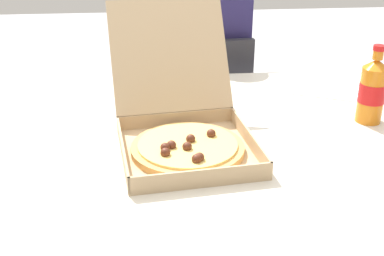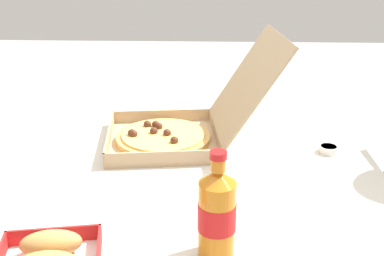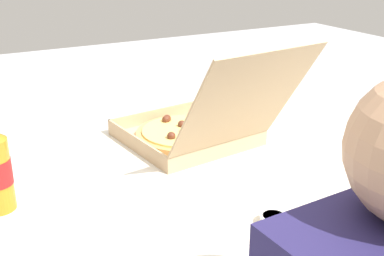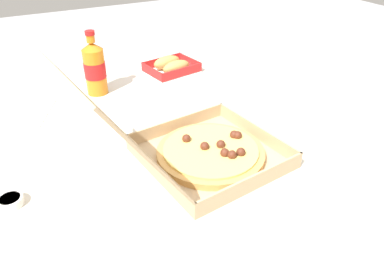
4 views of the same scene
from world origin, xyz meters
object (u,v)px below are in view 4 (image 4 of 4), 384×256
Objects in this scene: bread_side_box at (172,66)px; cola_bottle at (95,68)px; paper_menu at (25,113)px; pizza_box_open at (197,149)px; dipping_sauce_cup at (10,201)px.

cola_bottle reaches higher than bread_side_box.
pizza_box_open is at bearing -119.26° from paper_menu.
cola_bottle is 4.00× the size of dipping_sauce_cup.
bread_side_box is 0.95× the size of cola_bottle.
dipping_sauce_cup is (-0.48, 0.33, -0.08)m from cola_bottle.
paper_menu is 3.75× the size of dipping_sauce_cup.
dipping_sauce_cup is at bearing 82.50° from pizza_box_open.
pizza_box_open reaches higher than dipping_sauce_cup.
bread_side_box is 3.79× the size of dipping_sauce_cup.
paper_menu is at bearing 35.77° from pizza_box_open.
cola_bottle is (0.54, 0.11, 0.05)m from pizza_box_open.
dipping_sauce_cup is (-0.53, 0.65, -0.01)m from bread_side_box.
pizza_box_open is at bearing 160.74° from bread_side_box.
paper_menu is at bearing -10.30° from dipping_sauce_cup.
paper_menu is at bearing 99.06° from cola_bottle.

